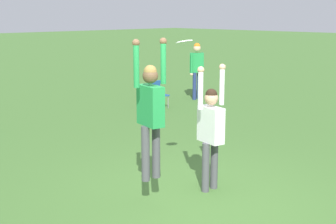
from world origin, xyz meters
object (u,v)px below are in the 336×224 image
person_defending (211,126)px  frisbee (184,42)px  camping_chair_0 (157,92)px  person_spectator_far (197,65)px  person_jumping (151,107)px

person_defending → frisbee: frisbee is taller
frisbee → camping_chair_0: size_ratio=0.31×
frisbee → person_spectator_far: size_ratio=0.14×
person_jumping → frisbee: (0.74, 0.05, 0.89)m
person_jumping → camping_chair_0: bearing=-32.0°
frisbee → person_spectator_far: (6.19, 5.30, -1.24)m
person_defending → person_spectator_far: size_ratio=1.09×
person_spectator_far → person_jumping: bearing=-92.8°
person_jumping → person_defending: 1.17m
person_jumping → person_spectator_far: 8.76m
person_defending → person_spectator_far: person_defending is taller
frisbee → person_defending: bearing=-39.8°
person_defending → camping_chair_0: size_ratio=2.49×
person_spectator_far → person_defending: bearing=-86.9°
person_spectator_far → frisbee: bearing=-89.9°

